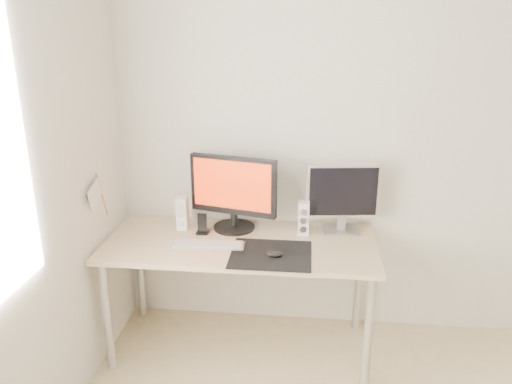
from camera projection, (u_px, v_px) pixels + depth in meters
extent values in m
plane|color=silver|center=(399.00, 145.00, 3.04)|extent=(3.50, 0.00, 3.50)
cube|color=black|center=(271.00, 254.00, 2.78)|extent=(0.45, 0.40, 0.00)
ellipsoid|color=black|center=(274.00, 254.00, 2.74)|extent=(0.10, 0.06, 0.04)
cube|color=#D1B587|center=(241.00, 244.00, 2.96)|extent=(1.60, 0.70, 0.03)
cylinder|color=silver|center=(107.00, 317.00, 2.87)|extent=(0.05, 0.05, 0.70)
cylinder|color=silver|center=(368.00, 333.00, 2.72)|extent=(0.05, 0.05, 0.70)
cylinder|color=silver|center=(140.00, 270.00, 3.42)|extent=(0.05, 0.05, 0.70)
cylinder|color=silver|center=(359.00, 281.00, 3.27)|extent=(0.05, 0.05, 0.70)
cylinder|color=black|center=(234.00, 227.00, 3.14)|extent=(0.32, 0.32, 0.02)
cylinder|color=black|center=(234.00, 217.00, 3.11)|extent=(0.05, 0.05, 0.12)
cube|color=black|center=(233.00, 186.00, 3.04)|extent=(0.54, 0.18, 0.36)
cube|color=#FF590D|center=(232.00, 185.00, 3.01)|extent=(0.49, 0.12, 0.30)
cube|color=#B1B1B3|center=(340.00, 230.00, 3.09)|extent=(0.24, 0.19, 0.01)
cube|color=#B2B2B4|center=(341.00, 222.00, 3.07)|extent=(0.05, 0.05, 0.10)
cube|color=silver|center=(343.00, 191.00, 3.01)|extent=(0.45, 0.10, 0.34)
cube|color=black|center=(343.00, 192.00, 2.99)|extent=(0.41, 0.06, 0.30)
cube|color=white|center=(183.00, 213.00, 3.10)|extent=(0.07, 0.08, 0.21)
cylinder|color=silver|center=(181.00, 224.00, 3.08)|extent=(0.04, 0.01, 0.04)
cylinder|color=#B8B8BA|center=(181.00, 216.00, 3.06)|extent=(0.04, 0.01, 0.04)
cylinder|color=silver|center=(180.00, 207.00, 3.04)|extent=(0.04, 0.01, 0.04)
cube|color=white|center=(304.00, 218.00, 3.02)|extent=(0.07, 0.08, 0.21)
cylinder|color=#ABABAD|center=(303.00, 230.00, 3.00)|extent=(0.04, 0.01, 0.04)
cylinder|color=silver|center=(303.00, 221.00, 2.98)|extent=(0.04, 0.01, 0.04)
cylinder|color=silver|center=(304.00, 212.00, 2.96)|extent=(0.04, 0.01, 0.04)
cube|color=#B3B3B5|center=(208.00, 245.00, 2.89)|extent=(0.42, 0.13, 0.01)
cube|color=silver|center=(208.00, 244.00, 2.89)|extent=(0.40, 0.11, 0.01)
cube|color=black|center=(203.00, 232.00, 3.06)|extent=(0.07, 0.06, 0.02)
cube|color=black|center=(202.00, 223.00, 3.04)|extent=(0.06, 0.03, 0.11)
cylinder|color=#A57F54|center=(102.00, 195.00, 2.86)|extent=(0.01, 0.10, 0.29)
cube|color=white|center=(95.00, 193.00, 2.76)|extent=(0.00, 0.19, 0.15)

